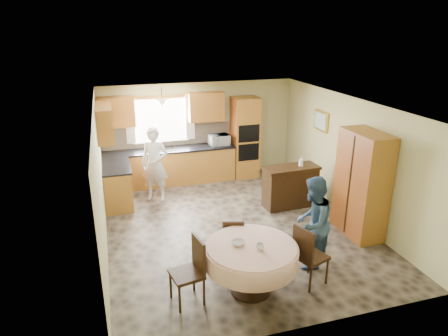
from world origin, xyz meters
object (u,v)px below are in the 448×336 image
Objects in this scene: chair_right at (308,253)px; dining_table at (251,256)px; sideboard at (290,188)px; cupboard at (362,184)px; chair_left at (192,268)px; oven_tower at (245,138)px; person_dining at (312,223)px; person_sink at (155,164)px; chair_back at (233,240)px.

dining_table is at bearing 65.73° from chair_right.
cupboard is (0.73, -1.49, 0.58)m from sideboard.
chair_left is 1.80m from chair_right.
cupboard is at bearing -74.07° from chair_right.
cupboard is 3.72m from chair_left.
person_dining is at bearing -94.60° from oven_tower.
chair_right is at bearing -41.24° from person_sink.
cupboard reaches higher than chair_left.
oven_tower is 2.10× the size of chair_right.
chair_right is (-1.00, -2.70, 0.12)m from sideboard.
chair_right reaches higher than sideboard.
chair_left is (-0.90, 0.05, -0.06)m from dining_table.
chair_left is (-3.53, -1.08, -0.46)m from cupboard.
sideboard is 0.60× the size of cupboard.
cupboard is at bearing -155.59° from chair_back.
oven_tower is 1.04× the size of cupboard.
cupboard reaches higher than chair_right.
sideboard is at bearing 122.01° from chair_left.
person_sink is (-0.88, 3.10, 0.38)m from chair_back.
cupboard reaches higher than person_sink.
chair_left reaches higher than chair_right.
cupboard reaches higher than person_dining.
person_sink is (-3.55, 2.74, -0.16)m from cupboard.
person_sink is (-0.02, 3.82, 0.30)m from chair_left.
chair_right is at bearing 154.27° from chair_back.
oven_tower is 5.01m from dining_table.
dining_table is 1.38× the size of chair_left.
person_dining is at bearing 179.87° from chair_back.
chair_right is at bearing -145.03° from cupboard.
cupboard is 2.02× the size of chair_left.
sideboard is (0.34, -2.12, -0.62)m from oven_tower.
oven_tower is 1.23× the size of person_sink.
sideboard is 3.80m from chair_left.
dining_table is 0.78m from chair_back.
oven_tower is 2.46× the size of chair_back.
chair_back is at bearing -172.26° from cupboard.
person_sink is at bearing 5.61° from chair_right.
oven_tower is at bearing -136.38° from person_dining.
oven_tower is 4.32m from chair_back.
person_dining is (-1.42, -0.74, -0.23)m from cupboard.
sideboard is at bearing -80.93° from oven_tower.
sideboard is 1.76m from cupboard.
oven_tower is 5.32m from chair_left.
chair_back is 0.50× the size of person_sink.
sideboard is 3.24m from dining_table.
cupboard is 1.46× the size of dining_table.
chair_left is at bearing 56.57° from chair_back.
sideboard reaches higher than dining_table.
cupboard is 1.28× the size of person_dining.
chair_left is 1.00× the size of chair_right.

